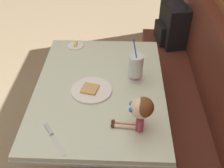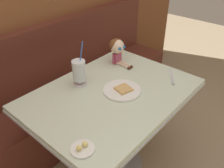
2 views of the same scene
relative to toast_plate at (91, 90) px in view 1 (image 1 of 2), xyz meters
The scene contains 9 objects.
ground_plane 0.76m from the toast_plate, 109.94° to the right, with size 8.00×8.00×0.00m, color #998466.
booth_bench 0.80m from the toast_plate, 94.08° to the left, with size 2.60×0.48×1.00m.
diner_table 0.22m from the toast_plate, 135.73° to the left, with size 1.11×0.81×0.74m.
toast_plate is the anchor object (origin of this frame).
milkshake_glass 0.31m from the toast_plate, 114.75° to the left, with size 0.10×0.10×0.31m.
butter_saucer 0.54m from the toast_plate, 161.89° to the right, with size 0.12×0.12×0.04m.
butter_knife 0.39m from the toast_plate, 26.46° to the right, with size 0.20×0.15×0.01m.
seated_doll 0.42m from the toast_plate, 44.86° to the left, with size 0.12×0.22×0.20m.
backpack 1.26m from the toast_plate, 148.91° to the left, with size 0.34×0.30×0.41m.
Camera 1 is at (1.35, 0.31, 1.87)m, focal length 45.31 mm.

